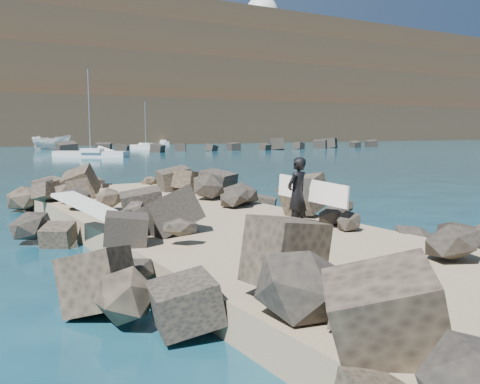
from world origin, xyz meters
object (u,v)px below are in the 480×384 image
Objects in this scene: surfer_with_board at (299,193)px; radome at (262,19)px; sailboat_c at (91,154)px; surfboard_resting at (96,214)px; boat_imported at (52,142)px.

radome is (102.55, 156.27, 41.51)m from surfer_with_board.
sailboat_c is (-93.79, -107.40, -42.64)m from radome.
boat_imported is at bearing 55.99° from surfboard_resting.
radome is at bearing -29.64° from boat_imported.
boat_imported is at bearing 87.07° from sailboat_c.
radome is at bearing 48.87° from sailboat_c.
radome is at bearing 32.47° from surfboard_resting.
surfboard_resting is 1.21× the size of surfer_with_board.
surfer_with_board is at bearing -100.16° from sailboat_c.
sailboat_c reaches higher than surfboard_resting.
boat_imported is 130.32m from radome.
sailboat_c is at bearing -164.02° from boat_imported.
sailboat_c is (-1.31, -25.70, -0.75)m from boat_imported.
radome is 1.95× the size of sailboat_c.
surfboard_resting is 48.58m from sailboat_c.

